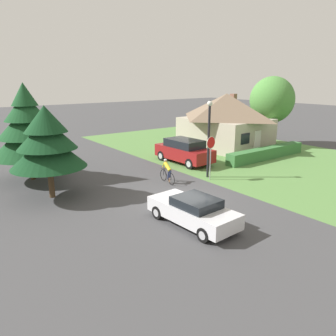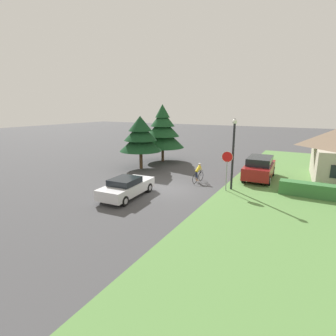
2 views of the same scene
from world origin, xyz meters
The scene contains 8 objects.
ground_plane centered at (0.00, 0.00, 0.00)m, with size 140.00×140.00×0.00m, color #424244.
sedan_left_lane centered at (-1.55, -2.72, 0.66)m, with size 2.04×4.45×1.32m.
cyclist centered at (1.18, 2.88, 0.71)m, with size 0.44×1.74×1.50m.
parked_suv_right centered at (5.24, 6.16, 0.93)m, with size 2.25×4.95×1.84m.
stop_sign centered at (3.77, 1.76, 2.02)m, with size 0.77×0.09×2.82m.
street_lamp centered at (4.02, 2.24, 3.04)m, with size 0.33×0.33×5.05m.
conifer_tall_near centered at (-5.45, 4.62, 3.13)m, with size 3.99×3.99×5.01m.
conifer_tall_far centered at (-5.38, 8.69, 3.31)m, with size 4.63×4.63×6.12m.
Camera 2 is at (8.74, -15.81, 5.75)m, focal length 28.00 mm.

